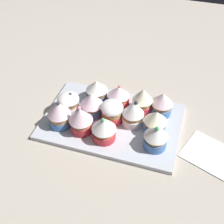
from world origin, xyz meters
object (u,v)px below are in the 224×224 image
cupcake_3 (156,136)px  cupcake_11 (142,100)px  cupcake_12 (162,104)px  napkin (210,154)px  cupcake_6 (113,112)px  cupcake_2 (105,128)px  cupcake_10 (119,97)px  cupcake_5 (92,104)px  cupcake_1 (81,119)px  cupcake_9 (97,90)px  cupcake_4 (69,102)px  cupcake_8 (155,121)px  cupcake_0 (59,113)px  baking_tray (112,121)px  cupcake_7 (133,113)px

cupcake_3 → cupcake_11: 12.98cm
cupcake_12 → napkin: size_ratio=0.58×
cupcake_6 → cupcake_12: size_ratio=0.88×
cupcake_2 → cupcake_12: bearing=48.1°
cupcake_10 → cupcake_5: bearing=-137.7°
cupcake_1 → cupcake_3: (19.55, 0.46, -0.55)cm
cupcake_9 → napkin: bearing=-16.9°
cupcake_2 → cupcake_4: (-12.90, 7.24, -0.69)cm
cupcake_6 → cupcake_8: 11.55cm
cupcake_0 → cupcake_5: size_ratio=1.10×
cupcake_9 → cupcake_0: bearing=-115.7°
cupcake_5 → cupcake_12: bearing=17.9°
cupcake_0 → cupcake_1: cupcake_1 is taller
cupcake_2 → cupcake_8: size_ratio=1.08×
cupcake_5 → cupcake_11: (13.02, 5.15, 0.21)cm
baking_tray → cupcake_3: cupcake_3 is taller
cupcake_5 → cupcake_6: bearing=-7.9°
cupcake_8 → cupcake_10: size_ratio=1.01×
cupcake_1 → napkin: (33.27, 2.80, -5.03)cm
cupcake_6 → cupcake_8: size_ratio=0.91×
cupcake_10 → cupcake_12: cupcake_12 is taller
cupcake_12 → cupcake_5: bearing=-162.1°
cupcake_1 → cupcake_11: bearing=41.5°
cupcake_5 → napkin: size_ratio=0.59×
cupcake_0 → cupcake_10: bearing=42.8°
cupcake_11 → cupcake_6: bearing=-137.4°
cupcake_7 → cupcake_9: (-12.46, 6.31, -0.42)cm
cupcake_1 → cupcake_7: cupcake_1 is taller
cupcake_12 → cupcake_11: bearing=-171.5°
cupcake_2 → cupcake_12: 18.16cm
cupcake_5 → cupcake_11: cupcake_11 is taller
cupcake_6 → cupcake_9: (-7.16, 7.10, 0.19)cm
cupcake_7 → cupcake_12: (6.64, 6.07, -0.16)cm
cupcake_3 → cupcake_5: (-19.08, 6.31, 0.29)cm
baking_tray → cupcake_1: cupcake_1 is taller
cupcake_7 → cupcake_8: 6.36cm
cupcake_3 → cupcake_5: bearing=161.7°
cupcake_1 → cupcake_3: bearing=1.3°
cupcake_0 → cupcake_7: size_ratio=1.02×
cupcake_12 → napkin: 18.10cm
baking_tray → cupcake_0: 14.76cm
cupcake_1 → cupcake_8: (18.45, 5.45, -0.51)cm
cupcake_10 → cupcake_2: bearing=-89.7°
baking_tray → cupcake_10: cupcake_10 is taller
cupcake_9 → cupcake_2: bearing=-63.1°
cupcake_5 → cupcake_12: size_ratio=1.02×
baking_tray → cupcake_0: cupcake_0 is taller
cupcake_4 → cupcake_11: 20.44cm
baking_tray → cupcake_1: bearing=-136.8°
cupcake_0 → cupcake_3: (25.85, 0.05, -0.44)cm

